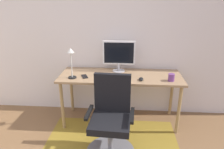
% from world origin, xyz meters
% --- Properties ---
extents(wall_back, '(6.00, 0.10, 2.60)m').
position_xyz_m(wall_back, '(0.00, 2.20, 1.30)').
color(wall_back, silver).
rests_on(wall_back, ground).
extents(area_rug, '(1.68, 1.27, 0.01)m').
position_xyz_m(area_rug, '(0.33, 1.19, 0.00)').
color(area_rug, olive).
rests_on(area_rug, ground).
extents(desk, '(1.69, 0.61, 0.73)m').
position_xyz_m(desk, '(0.41, 1.82, 0.66)').
color(desk, '#977653').
rests_on(desk, ground).
extents(monitor, '(0.46, 0.18, 0.45)m').
position_xyz_m(monitor, '(0.38, 1.99, 0.99)').
color(monitor, '#B2B2B7').
rests_on(monitor, desk).
extents(keyboard, '(0.43, 0.13, 0.02)m').
position_xyz_m(keyboard, '(0.34, 1.62, 0.74)').
color(keyboard, white).
rests_on(keyboard, desk).
extents(computer_mouse, '(0.06, 0.10, 0.03)m').
position_xyz_m(computer_mouse, '(0.69, 1.66, 0.75)').
color(computer_mouse, black).
rests_on(computer_mouse, desk).
extents(coffee_cup, '(0.08, 0.08, 0.10)m').
position_xyz_m(coffee_cup, '(1.08, 1.66, 0.78)').
color(coffee_cup, '#68367A').
rests_on(coffee_cup, desk).
extents(cell_phone, '(0.12, 0.16, 0.01)m').
position_xyz_m(cell_phone, '(-0.07, 1.73, 0.74)').
color(cell_phone, black).
rests_on(cell_phone, desk).
extents(desk_lamp, '(0.11, 0.11, 0.41)m').
position_xyz_m(desk_lamp, '(-0.23, 1.67, 1.01)').
color(desk_lamp, black).
rests_on(desk_lamp, desk).
extents(office_chair, '(0.57, 0.57, 0.95)m').
position_xyz_m(office_chair, '(0.33, 1.14, 0.36)').
color(office_chair, slate).
rests_on(office_chair, ground).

